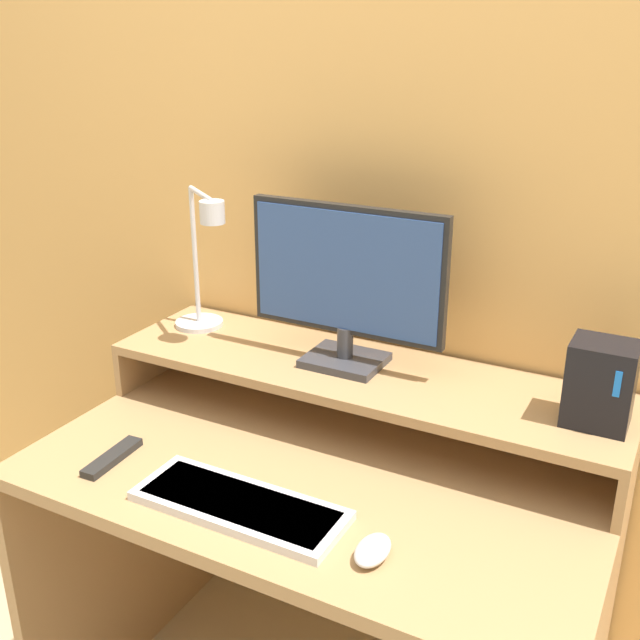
# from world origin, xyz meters

# --- Properties ---
(wall_back) EXTENTS (6.00, 0.05, 2.50)m
(wall_back) POSITION_xyz_m (0.00, 0.74, 1.25)
(wall_back) COLOR #E5AD60
(wall_back) RESTS_ON ground_plane
(desk) EXTENTS (1.16, 0.70, 0.76)m
(desk) POSITION_xyz_m (0.00, 0.35, 0.53)
(desk) COLOR #A87F51
(desk) RESTS_ON ground_plane
(monitor_shelf) EXTENTS (1.16, 0.32, 0.13)m
(monitor_shelf) POSITION_xyz_m (0.00, 0.55, 0.87)
(monitor_shelf) COLOR #A87F51
(monitor_shelf) RESTS_ON desk
(monitor) EXTENTS (0.45, 0.14, 0.36)m
(monitor) POSITION_xyz_m (-0.04, 0.56, 1.08)
(monitor) COLOR #38383D
(monitor) RESTS_ON monitor_shelf
(desk_lamp) EXTENTS (0.22, 0.18, 0.36)m
(desk_lamp) POSITION_xyz_m (-0.42, 0.55, 1.06)
(desk_lamp) COLOR silver
(desk_lamp) RESTS_ON monitor_shelf
(router_dock) EXTENTS (0.12, 0.10, 0.16)m
(router_dock) POSITION_xyz_m (0.50, 0.54, 0.97)
(router_dock) COLOR black
(router_dock) RESTS_ON monitor_shelf
(keyboard) EXTENTS (0.41, 0.15, 0.02)m
(keyboard) POSITION_xyz_m (-0.05, 0.14, 0.77)
(keyboard) COLOR silver
(keyboard) RESTS_ON desk
(mouse) EXTENTS (0.06, 0.09, 0.03)m
(mouse) POSITION_xyz_m (0.22, 0.13, 0.77)
(mouse) COLOR silver
(mouse) RESTS_ON desk
(remote_control) EXTENTS (0.05, 0.16, 0.02)m
(remote_control) POSITION_xyz_m (-0.38, 0.16, 0.76)
(remote_control) COLOR black
(remote_control) RESTS_ON desk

